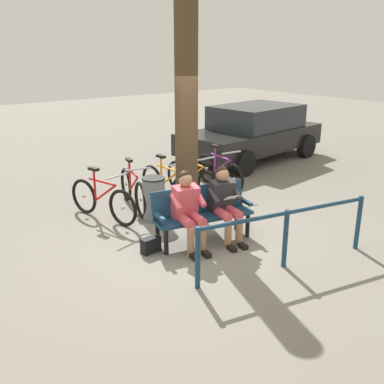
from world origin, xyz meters
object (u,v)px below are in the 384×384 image
object	(u,v)px
handbag	(151,245)
parked_car	(253,132)
bicycle_blue	(103,200)
person_reading	(225,200)
bicycle_orange	(219,172)
bicycle_purple	(192,180)
litter_bin	(154,199)
tree_trunk	(186,106)
bicycle_silver	(167,185)
bicycle_green	(133,190)
person_companion	(188,207)
bench	(201,210)

from	to	relation	value
handbag	parked_car	bearing A→B (deg)	-149.38
handbag	bicycle_blue	bearing A→B (deg)	-92.11
person_reading	bicycle_orange	size ratio (longest dim) A/B	0.72
bicycle_purple	bicycle_blue	world-z (taller)	same
litter_bin	bicycle_purple	bearing A→B (deg)	-155.19
bicycle_blue	tree_trunk	bearing A→B (deg)	49.56
bicycle_blue	parked_car	world-z (taller)	parked_car
bicycle_silver	bicycle_green	size ratio (longest dim) A/B	1.03
person_companion	tree_trunk	bearing A→B (deg)	-115.08
handbag	bicycle_green	world-z (taller)	bicycle_green
bicycle_purple	bicycle_blue	xyz separation A→B (m)	(2.05, 0.03, 0.00)
handbag	tree_trunk	bearing A→B (deg)	-145.45
bicycle_blue	handbag	bearing A→B (deg)	-16.71
litter_bin	bicycle_purple	size ratio (longest dim) A/B	0.47
litter_bin	bicycle_orange	bearing A→B (deg)	-162.07
person_companion	bicycle_orange	size ratio (longest dim) A/B	0.72
bicycle_blue	bicycle_orange	bearing A→B (deg)	77.64
tree_trunk	bicycle_orange	size ratio (longest dim) A/B	2.36
person_companion	handbag	xyz separation A→B (m)	(0.56, -0.20, -0.54)
person_companion	bicycle_blue	distance (m)	1.95
person_reading	bicycle_blue	size ratio (longest dim) A/B	0.73
person_reading	litter_bin	world-z (taller)	person_reading
bench	handbag	xyz separation A→B (m)	(0.90, -0.10, -0.39)
bench	person_companion	size ratio (longest dim) A/B	1.38
bicycle_blue	bench	bearing A→B (deg)	10.89
bicycle_silver	parked_car	size ratio (longest dim) A/B	0.38
bench	person_reading	xyz separation A→B (m)	(-0.28, 0.23, 0.16)
handbag	bicycle_purple	world-z (taller)	bicycle_purple
person_reading	bench	bearing A→B (deg)	-26.87
bicycle_orange	person_reading	bearing A→B (deg)	-33.96
litter_bin	bicycle_blue	xyz separation A→B (m)	(0.71, -0.59, -0.04)
litter_bin	parked_car	size ratio (longest dim) A/B	0.18
tree_trunk	bicycle_purple	bearing A→B (deg)	-133.78
tree_trunk	bicycle_green	bearing A→B (deg)	-52.41
bench	person_companion	xyz separation A→B (m)	(0.34, 0.10, 0.16)
person_reading	bicycle_blue	xyz separation A→B (m)	(1.12, -1.99, -0.31)
person_companion	bicycle_purple	world-z (taller)	person_companion
handbag	litter_bin	xyz separation A→B (m)	(-0.77, -1.07, 0.28)
litter_bin	handbag	bearing A→B (deg)	54.37
person_companion	person_reading	bearing A→B (deg)	179.95
litter_bin	bicycle_green	xyz separation A→B (m)	(-0.02, -0.76, -0.04)
bicycle_purple	bicycle_green	bearing A→B (deg)	-97.31
bicycle_silver	bicycle_purple	bearing A→B (deg)	86.15
litter_bin	bicycle_blue	distance (m)	0.92
tree_trunk	parked_car	size ratio (longest dim) A/B	0.91
tree_trunk	bicycle_silver	bearing A→B (deg)	-94.21
handbag	bicycle_orange	bearing A→B (deg)	-148.88
parked_car	handbag	bearing A→B (deg)	24.50
bicycle_purple	bicycle_blue	distance (m)	2.05
bicycle_orange	litter_bin	bearing A→B (deg)	-66.20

